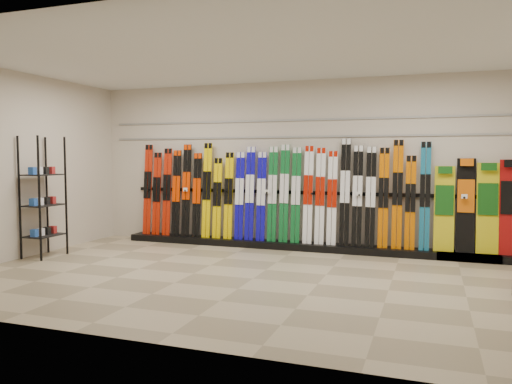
% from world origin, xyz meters
% --- Properties ---
extents(floor, '(8.00, 8.00, 0.00)m').
position_xyz_m(floor, '(0.00, 0.00, 0.00)').
color(floor, gray).
rests_on(floor, ground).
extents(back_wall, '(8.00, 0.00, 8.00)m').
position_xyz_m(back_wall, '(0.00, 2.50, 1.50)').
color(back_wall, beige).
rests_on(back_wall, floor).
extents(left_wall, '(0.00, 5.00, 5.00)m').
position_xyz_m(left_wall, '(-4.00, 0.00, 1.50)').
color(left_wall, beige).
rests_on(left_wall, floor).
extents(ceiling, '(8.00, 8.00, 0.00)m').
position_xyz_m(ceiling, '(0.00, 0.00, 3.00)').
color(ceiling, silver).
rests_on(ceiling, back_wall).
extents(ski_rack_base, '(8.00, 0.40, 0.12)m').
position_xyz_m(ski_rack_base, '(0.22, 2.28, 0.06)').
color(ski_rack_base, black).
rests_on(ski_rack_base, floor).
extents(skis, '(5.37, 0.18, 1.84)m').
position_xyz_m(skis, '(-0.44, 2.30, 0.96)').
color(skis, '#B91D07').
rests_on(skis, ski_rack_base).
extents(snowboards, '(1.27, 0.23, 1.50)m').
position_xyz_m(snowboards, '(2.94, 2.35, 0.84)').
color(snowboards, gold).
rests_on(snowboards, ski_rack_base).
extents(accessory_rack, '(0.40, 0.60, 1.98)m').
position_xyz_m(accessory_rack, '(-3.75, 0.27, 0.99)').
color(accessory_rack, black).
rests_on(accessory_rack, floor).
extents(slatwall_rail_0, '(7.60, 0.02, 0.03)m').
position_xyz_m(slatwall_rail_0, '(0.00, 2.48, 2.00)').
color(slatwall_rail_0, gray).
rests_on(slatwall_rail_0, back_wall).
extents(slatwall_rail_1, '(7.60, 0.02, 0.03)m').
position_xyz_m(slatwall_rail_1, '(0.00, 2.48, 2.30)').
color(slatwall_rail_1, gray).
rests_on(slatwall_rail_1, back_wall).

